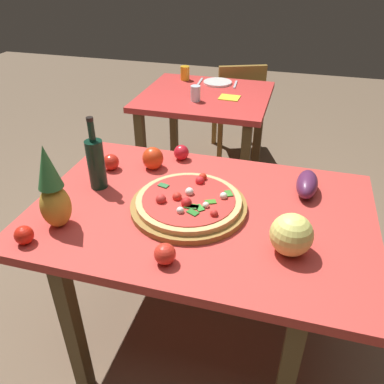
{
  "coord_description": "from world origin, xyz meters",
  "views": [
    {
      "loc": [
        0.32,
        -1.29,
        1.7
      ],
      "look_at": [
        -0.05,
        0.04,
        0.83
      ],
      "focal_mm": 36.7,
      "sensor_mm": 36.0,
      "label": 1
    }
  ],
  "objects": [
    {
      "name": "melon",
      "position": [
        0.36,
        -0.17,
        0.85
      ],
      "size": [
        0.15,
        0.15,
        0.15
      ],
      "primitive_type": "sphere",
      "color": "#DDDA6C",
      "rests_on": "display_table"
    },
    {
      "name": "pineapple_left",
      "position": [
        -0.5,
        -0.25,
        0.93
      ],
      "size": [
        0.12,
        0.12,
        0.34
      ],
      "color": "gold",
      "rests_on": "display_table"
    },
    {
      "name": "wine_bottle",
      "position": [
        -0.49,
        0.05,
        0.9
      ],
      "size": [
        0.08,
        0.08,
        0.33
      ],
      "color": "black",
      "rests_on": "display_table"
    },
    {
      "name": "pizza",
      "position": [
        -0.05,
        -0.01,
        0.82
      ],
      "size": [
        0.43,
        0.43,
        0.06
      ],
      "color": "tan",
      "rests_on": "pizza_board"
    },
    {
      "name": "dining_chair",
      "position": [
        -0.2,
        2.07,
        0.48
      ],
      "size": [
        0.52,
        0.52,
        0.85
      ],
      "rotation": [
        0.0,
        0.0,
        3.52
      ],
      "color": "olive",
      "rests_on": "ground_plane"
    },
    {
      "name": "pizza_board",
      "position": [
        -0.05,
        -0.01,
        0.79
      ],
      "size": [
        0.48,
        0.48,
        0.02
      ],
      "primitive_type": "cylinder",
      "color": "olive",
      "rests_on": "display_table"
    },
    {
      "name": "background_table",
      "position": [
        -0.34,
        1.41,
        0.66
      ],
      "size": [
        0.91,
        0.84,
        0.78
      ],
      "color": "#513D20",
      "rests_on": "ground_plane"
    },
    {
      "name": "drinking_glass_juice",
      "position": [
        -0.58,
        1.7,
        0.83
      ],
      "size": [
        0.07,
        0.07,
        0.11
      ],
      "primitive_type": "cylinder",
      "color": "gold",
      "rests_on": "background_table"
    },
    {
      "name": "bell_pepper",
      "position": [
        -0.31,
        0.27,
        0.83
      ],
      "size": [
        0.1,
        0.1,
        0.11
      ],
      "primitive_type": "ellipsoid",
      "color": "red",
      "rests_on": "display_table"
    },
    {
      "name": "display_table",
      "position": [
        0.0,
        0.0,
        0.69
      ],
      "size": [
        1.39,
        0.94,
        0.78
      ],
      "color": "#513D20",
      "rests_on": "ground_plane"
    },
    {
      "name": "dinner_plate",
      "position": [
        -0.31,
        1.68,
        0.79
      ],
      "size": [
        0.22,
        0.22,
        0.02
      ],
      "primitive_type": "cylinder",
      "color": "white",
      "rests_on": "background_table"
    },
    {
      "name": "ground_plane",
      "position": [
        0.0,
        0.0,
        0.0
      ],
      "size": [
        10.0,
        10.0,
        0.0
      ],
      "primitive_type": "plane",
      "color": "brown"
    },
    {
      "name": "napkin_folded",
      "position": [
        -0.15,
        1.37,
        0.78
      ],
      "size": [
        0.14,
        0.13,
        0.01
      ],
      "primitive_type": "cube",
      "rotation": [
        0.0,
        0.0,
        -0.04
      ],
      "color": "yellow",
      "rests_on": "background_table"
    },
    {
      "name": "tomato_by_bottle",
      "position": [
        -0.5,
        0.21,
        0.82
      ],
      "size": [
        0.08,
        0.08,
        0.08
      ],
      "primitive_type": "sphere",
      "color": "red",
      "rests_on": "display_table"
    },
    {
      "name": "tomato_beside_pepper",
      "position": [
        -0.04,
        -0.35,
        0.82
      ],
      "size": [
        0.08,
        0.08,
        0.08
      ],
      "primitive_type": "sphere",
      "color": "red",
      "rests_on": "display_table"
    },
    {
      "name": "knife_utensil",
      "position": [
        -0.17,
        1.68,
        0.78
      ],
      "size": [
        0.03,
        0.18,
        0.01
      ],
      "primitive_type": "cube",
      "rotation": [
        0.0,
        0.0,
        0.08
      ],
      "color": "silver",
      "rests_on": "background_table"
    },
    {
      "name": "drinking_glass_water",
      "position": [
        -0.37,
        1.25,
        0.83
      ],
      "size": [
        0.07,
        0.07,
        0.1
      ],
      "primitive_type": "cylinder",
      "color": "silver",
      "rests_on": "background_table"
    },
    {
      "name": "fork_utensil",
      "position": [
        -0.45,
        1.68,
        0.78
      ],
      "size": [
        0.03,
        0.18,
        0.01
      ],
      "primitive_type": "cube",
      "rotation": [
        0.0,
        0.0,
        0.06
      ],
      "color": "silver",
      "rests_on": "background_table"
    },
    {
      "name": "tomato_at_corner",
      "position": [
        -0.21,
        0.39,
        0.82
      ],
      "size": [
        0.08,
        0.08,
        0.08
      ],
      "primitive_type": "sphere",
      "color": "red",
      "rests_on": "display_table"
    },
    {
      "name": "eggplant",
      "position": [
        0.41,
        0.24,
        0.82
      ],
      "size": [
        0.09,
        0.2,
        0.09
      ],
      "primitive_type": "ellipsoid",
      "rotation": [
        0.0,
        0.0,
        1.55
      ],
      "color": "#522246",
      "rests_on": "display_table"
    },
    {
      "name": "tomato_near_board",
      "position": [
        -0.56,
        -0.38,
        0.81
      ],
      "size": [
        0.07,
        0.07,
        0.07
      ],
      "primitive_type": "sphere",
      "color": "red",
      "rests_on": "display_table"
    }
  ]
}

